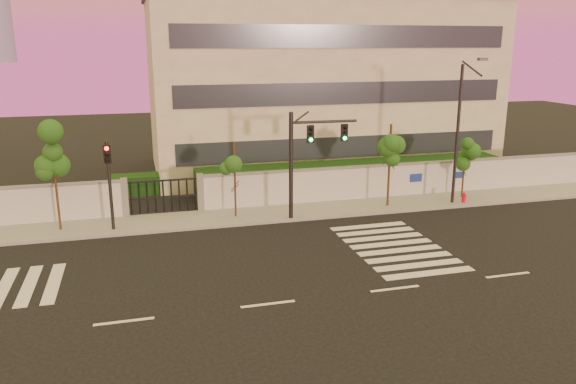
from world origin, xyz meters
name	(u,v)px	position (x,y,z in m)	size (l,w,h in m)	color
ground	(268,304)	(0.00, 0.00, 0.00)	(120.00, 120.00, 0.00)	black
sidewalk	(223,218)	(0.00, 10.50, 0.07)	(60.00, 3.00, 0.15)	gray
perimeter_wall	(220,192)	(0.10, 12.00, 1.07)	(60.00, 0.36, 2.20)	silver
hedge_row	(231,184)	(1.17, 14.74, 0.82)	(41.00, 4.25, 1.80)	black
institutional_building	(318,84)	(9.00, 21.99, 6.16)	(24.40, 12.40, 12.25)	#B8B19C
road_markings	(210,269)	(-1.58, 3.76, 0.01)	(57.00, 7.62, 0.02)	silver
street_tree_c	(53,154)	(-8.11, 10.47, 3.95)	(1.45, 1.15, 5.37)	#382314
street_tree_d	(235,162)	(0.68, 10.35, 3.08)	(1.30, 1.03, 4.19)	#382314
street_tree_e	(390,147)	(9.39, 10.12, 3.53)	(1.61, 1.28, 4.80)	#382314
street_tree_f	(465,155)	(14.52, 10.68, 2.69)	(1.35, 1.07, 3.66)	#382314
traffic_signal_main	(305,152)	(4.16, 9.28, 3.63)	(3.63, 0.39, 5.75)	black
traffic_signal_secondary	(109,175)	(-5.60, 9.81, 2.90)	(0.36, 0.34, 4.57)	black
streetlight_east	(460,128)	(13.27, 9.53, 4.53)	(0.50, 2.02, 8.38)	black
fire_hydrant	(464,199)	(13.92, 9.55, 0.36)	(0.29, 0.27, 0.73)	red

